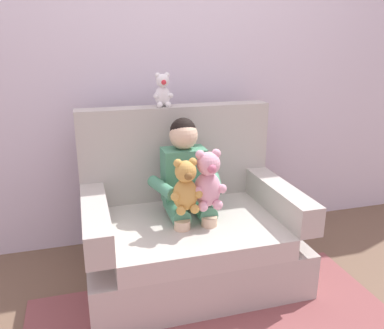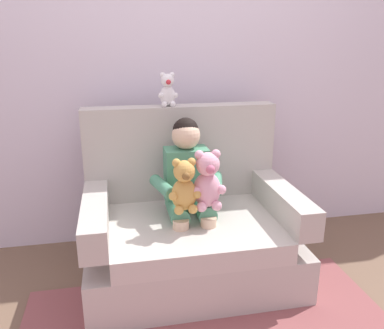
# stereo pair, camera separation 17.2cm
# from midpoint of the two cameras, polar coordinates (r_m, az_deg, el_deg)

# --- Properties ---
(ground_plane) EXTENTS (8.00, 8.00, 0.00)m
(ground_plane) POSITION_cam_midpoint_polar(r_m,az_deg,el_deg) (2.60, 1.87, -15.73)
(ground_plane) COLOR brown
(back_wall) EXTENTS (6.00, 0.10, 2.60)m
(back_wall) POSITION_cam_midpoint_polar(r_m,az_deg,el_deg) (2.82, -1.03, 15.04)
(back_wall) COLOR silver
(back_wall) RESTS_ON ground
(armchair) EXTENTS (1.25, 0.87, 1.02)m
(armchair) POSITION_cam_midpoint_polar(r_m,az_deg,el_deg) (2.49, 1.63, -9.03)
(armchair) COLOR #BCB7AD
(armchair) RESTS_ON ground
(seated_child) EXTENTS (0.45, 0.39, 0.82)m
(seated_child) POSITION_cam_midpoint_polar(r_m,az_deg,el_deg) (2.37, 1.53, -2.39)
(seated_child) COLOR #4C9370
(seated_child) RESTS_ON armchair
(plush_honey) EXTENTS (0.18, 0.15, 0.31)m
(plush_honey) POSITION_cam_midpoint_polar(r_m,az_deg,el_deg) (2.17, 1.16, -3.26)
(plush_honey) COLOR gold
(plush_honey) RESTS_ON armchair
(plush_pink) EXTENTS (0.20, 0.16, 0.34)m
(plush_pink) POSITION_cam_midpoint_polar(r_m,az_deg,el_deg) (2.21, 4.46, -2.45)
(plush_pink) COLOR #EAA8BC
(plush_pink) RESTS_ON armchair
(plush_white_on_backrest) EXTENTS (0.13, 0.10, 0.21)m
(plush_white_on_backrest) POSITION_cam_midpoint_polar(r_m,az_deg,el_deg) (2.52, -1.53, 10.54)
(plush_white_on_backrest) COLOR white
(plush_white_on_backrest) RESTS_ON armchair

